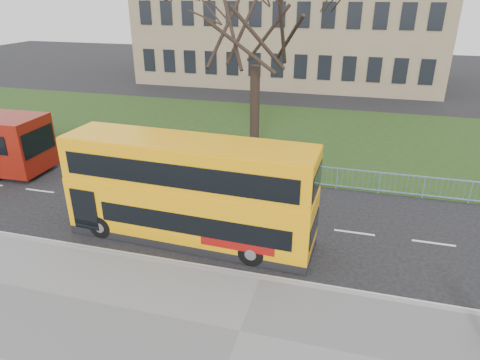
# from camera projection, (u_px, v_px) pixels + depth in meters

# --- Properties ---
(ground) EXTENTS (120.00, 120.00, 0.00)m
(ground) POSITION_uv_depth(u_px,v_px,m) (269.00, 255.00, 15.85)
(ground) COLOR black
(ground) RESTS_ON ground
(kerb) EXTENTS (80.00, 0.20, 0.14)m
(kerb) POSITION_uv_depth(u_px,v_px,m) (260.00, 278.00, 14.45)
(kerb) COLOR gray
(kerb) RESTS_ON ground
(grass_verge) EXTENTS (80.00, 15.40, 0.08)m
(grass_verge) POSITION_uv_depth(u_px,v_px,m) (313.00, 137.00, 28.44)
(grass_verge) COLOR #1C3613
(grass_verge) RESTS_ON ground
(guard_railing) EXTENTS (40.00, 0.12, 1.10)m
(guard_railing) POSITION_uv_depth(u_px,v_px,m) (296.00, 174.00, 21.44)
(guard_railing) COLOR #779DD5
(guard_railing) RESTS_ON ground
(bare_tree) EXTENTS (8.62, 8.62, 12.32)m
(bare_tree) POSITION_uv_depth(u_px,v_px,m) (256.00, 46.00, 22.85)
(bare_tree) COLOR black
(bare_tree) RESTS_ON grass_verge
(civic_building) EXTENTS (30.00, 15.00, 14.00)m
(civic_building) POSITION_uv_depth(u_px,v_px,m) (292.00, 11.00, 45.06)
(civic_building) COLOR #7C684F
(civic_building) RESTS_ON ground
(yellow_bus) EXTENTS (9.63, 2.68, 4.00)m
(yellow_bus) POSITION_uv_depth(u_px,v_px,m) (189.00, 189.00, 16.10)
(yellow_bus) COLOR #FFA90A
(yellow_bus) RESTS_ON ground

